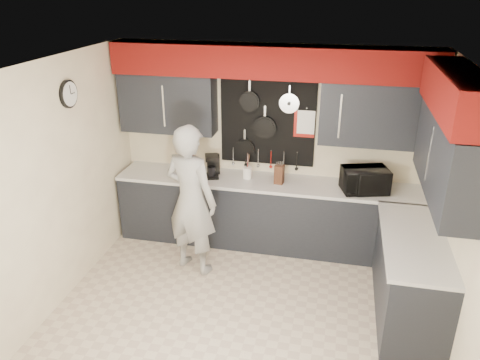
% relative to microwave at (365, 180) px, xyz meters
% --- Properties ---
extents(ground, '(4.00, 4.00, 0.00)m').
position_rel_microwave_xyz_m(ground, '(-1.21, -1.38, -1.07)').
color(ground, beige).
rests_on(ground, ground).
extents(back_wall_assembly, '(4.00, 0.36, 2.60)m').
position_rel_microwave_xyz_m(back_wall_assembly, '(-1.20, 0.22, 0.94)').
color(back_wall_assembly, '#FBECC2').
rests_on(back_wall_assembly, ground).
extents(right_wall_assembly, '(0.36, 3.50, 2.60)m').
position_rel_microwave_xyz_m(right_wall_assembly, '(0.65, -1.12, 0.87)').
color(right_wall_assembly, '#FBECC2').
rests_on(right_wall_assembly, ground).
extents(left_wall_assembly, '(0.05, 3.50, 2.60)m').
position_rel_microwave_xyz_m(left_wall_assembly, '(-3.20, -1.37, 0.27)').
color(left_wall_assembly, '#FBECC2').
rests_on(left_wall_assembly, ground).
extents(base_cabinets, '(3.95, 2.20, 0.92)m').
position_rel_microwave_xyz_m(base_cabinets, '(-0.72, -0.25, -0.61)').
color(base_cabinets, black).
rests_on(base_cabinets, ground).
extents(microwave, '(0.62, 0.50, 0.30)m').
position_rel_microwave_xyz_m(microwave, '(0.00, 0.00, 0.00)').
color(microwave, black).
rests_on(microwave, base_cabinets).
extents(knife_block, '(0.12, 0.12, 0.24)m').
position_rel_microwave_xyz_m(knife_block, '(-1.04, 0.02, -0.03)').
color(knife_block, '#3B1C12').
rests_on(knife_block, base_cabinets).
extents(utensil_crock, '(0.12, 0.12, 0.15)m').
position_rel_microwave_xyz_m(utensil_crock, '(-1.47, 0.09, -0.07)').
color(utensil_crock, white).
rests_on(utensil_crock, base_cabinets).
extents(coffee_maker, '(0.22, 0.25, 0.30)m').
position_rel_microwave_xyz_m(coffee_maker, '(-1.92, 0.05, 0.01)').
color(coffee_maker, black).
rests_on(coffee_maker, base_cabinets).
extents(person, '(0.78, 0.64, 1.84)m').
position_rel_microwave_xyz_m(person, '(-1.97, -0.70, -0.15)').
color(person, '#9F9F9C').
rests_on(person, ground).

